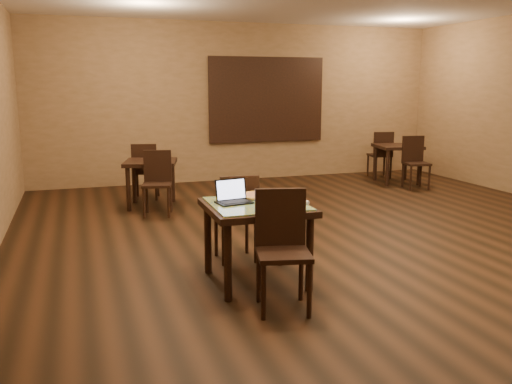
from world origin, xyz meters
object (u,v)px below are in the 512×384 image
object	(u,v)px
chair_main_far	(237,213)
chair_main_near	(282,242)
laptop	(233,196)
pizza_pan	(260,197)
other_table_b	(151,168)
other_table_a_chair_far	(381,152)
other_table_b_chair_far	(145,168)
other_table_a_chair_near	(415,159)
other_table_b_chair_near	(157,179)
other_table_a	(397,151)
tiled_table	(256,214)

from	to	relation	value
chair_main_far	chair_main_near	bearing A→B (deg)	92.61
laptop	pizza_pan	bearing A→B (deg)	14.19
chair_main_near	other_table_b	bearing A→B (deg)	109.72
other_table_a_chair_far	other_table_b_chair_far	bearing A→B (deg)	17.22
chair_main_near	other_table_a_chair_near	bearing A→B (deg)	58.01
chair_main_far	laptop	bearing A→B (deg)	70.75
other_table_a_chair_far	other_table_b_chair_near	bearing A→B (deg)	29.65
pizza_pan	other_table_b_chair_far	xyz separation A→B (m)	(-0.64, 3.89, -0.25)
other_table_a	other_table_b_chair_near	distance (m)	4.83
other_table_a_chair_far	other_table_b	distance (m)	4.84
chair_main_near	other_table_b_chair_near	world-z (taller)	chair_main_near
laptop	other_table_b_chair_near	xyz separation A→B (m)	(-0.28, 2.95, -0.30)
chair_main_far	other_table_b	distance (m)	3.01
other_table_b	other_table_b_chair_near	size ratio (longest dim) A/B	1.00
chair_main_near	other_table_b_chair_far	bearing A→B (deg)	109.16
laptop	other_table_a_chair_near	world-z (taller)	laptop
other_table_a	other_table_a_chair_far	size ratio (longest dim) A/B	0.95
laptop	other_table_b	world-z (taller)	laptop
tiled_table	other_table_b	xyz separation A→B (m)	(-0.50, 3.59, -0.07)
chair_main_near	other_table_b_chair_far	size ratio (longest dim) A/B	1.08
chair_main_far	other_table_a_chair_far	world-z (taller)	same
chair_main_far	other_table_a_chair_near	size ratio (longest dim) A/B	1.00
chair_main_near	other_table_a_chair_near	distance (m)	5.99
chair_main_far	other_table_a_chair_near	bearing A→B (deg)	-142.83
tiled_table	other_table_b	bearing A→B (deg)	98.36
chair_main_far	laptop	xyz separation A→B (m)	(-0.20, -0.52, 0.29)
chair_main_far	pizza_pan	size ratio (longest dim) A/B	2.83
other_table_a	other_table_b	bearing A→B (deg)	-162.87
other_table_a_chair_far	other_table_b_chair_far	distance (m)	4.76
pizza_pan	other_table_b_chair_near	size ratio (longest dim) A/B	0.36
tiled_table	laptop	bearing A→B (deg)	154.01
other_table_b	other_table_a_chair_far	bearing A→B (deg)	27.56
pizza_pan	laptop	bearing A→B (deg)	-156.27
laptop	other_table_a_chair_near	xyz separation A→B (m)	(4.43, 3.54, -0.29)
other_table_a	pizza_pan	bearing A→B (deg)	-126.13
tiled_table	pizza_pan	bearing A→B (deg)	63.86
other_table_b	other_table_b_chair_far	world-z (taller)	other_table_b_chair_far
tiled_table	other_table_b	distance (m)	3.62
other_table_a	other_table_b_chair_far	bearing A→B (deg)	-169.36
chair_main_far	other_table_a_chair_far	size ratio (longest dim) A/B	1.00
laptop	other_table_b_chair_near	bearing A→B (deg)	85.89
chair_main_near	pizza_pan	distance (m)	0.89
chair_main_near	other_table_a	size ratio (longest dim) A/B	1.11
chair_main_near	laptop	xyz separation A→B (m)	(-0.22, 0.71, 0.26)
other_table_a	other_table_b	xyz separation A→B (m)	(-4.71, -0.60, -0.01)
tiled_table	pizza_pan	xyz separation A→B (m)	(0.12, 0.24, 0.11)
other_table_a_chair_far	other_table_b	size ratio (longest dim) A/B	1.02
chair_main_near	chair_main_far	size ratio (longest dim) A/B	1.06
other_table_a_chair_near	other_table_a_chair_far	xyz separation A→B (m)	(-0.03, 1.09, 0.00)
other_table_b	other_table_b_chair_far	size ratio (longest dim) A/B	1.00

